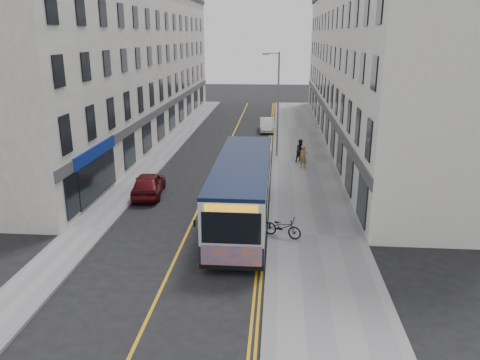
% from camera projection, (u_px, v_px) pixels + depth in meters
% --- Properties ---
extents(ground, '(140.00, 140.00, 0.00)m').
position_uv_depth(ground, '(192.00, 223.00, 23.91)').
color(ground, black).
rests_on(ground, ground).
extents(pavement_east, '(4.50, 64.00, 0.12)m').
position_uv_depth(pavement_east, '(303.00, 163.00, 34.83)').
color(pavement_east, gray).
rests_on(pavement_east, ground).
extents(pavement_west, '(2.00, 64.00, 0.12)m').
position_uv_depth(pavement_west, '(155.00, 160.00, 35.70)').
color(pavement_west, gray).
rests_on(pavement_west, ground).
extents(kerb_east, '(0.18, 64.00, 0.13)m').
position_uv_depth(kerb_east, '(273.00, 162.00, 35.00)').
color(kerb_east, slate).
rests_on(kerb_east, ground).
extents(kerb_west, '(0.18, 64.00, 0.13)m').
position_uv_depth(kerb_west, '(168.00, 160.00, 35.62)').
color(kerb_west, slate).
rests_on(kerb_west, ground).
extents(road_centre_line, '(0.12, 64.00, 0.01)m').
position_uv_depth(road_centre_line, '(220.00, 162.00, 35.33)').
color(road_centre_line, orange).
rests_on(road_centre_line, ground).
extents(road_dbl_yellow_inner, '(0.10, 64.00, 0.01)m').
position_uv_depth(road_dbl_yellow_inner, '(267.00, 163.00, 35.05)').
color(road_dbl_yellow_inner, orange).
rests_on(road_dbl_yellow_inner, ground).
extents(road_dbl_yellow_outer, '(0.10, 64.00, 0.01)m').
position_uv_depth(road_dbl_yellow_outer, '(270.00, 163.00, 35.04)').
color(road_dbl_yellow_outer, orange).
rests_on(road_dbl_yellow_outer, ground).
extents(terrace_east, '(6.00, 46.00, 13.00)m').
position_uv_depth(terrace_east, '(362.00, 67.00, 41.07)').
color(terrace_east, white).
rests_on(terrace_east, ground).
extents(terrace_west, '(6.00, 46.00, 13.00)m').
position_uv_depth(terrace_west, '(133.00, 66.00, 42.65)').
color(terrace_west, silver).
rests_on(terrace_west, ground).
extents(streetlamp, '(1.32, 0.18, 8.00)m').
position_uv_depth(streetlamp, '(277.00, 101.00, 35.60)').
color(streetlamp, gray).
rests_on(streetlamp, ground).
extents(city_bus, '(2.65, 11.37, 3.30)m').
position_uv_depth(city_bus, '(242.00, 189.00, 23.46)').
color(city_bus, black).
rests_on(city_bus, ground).
extents(bicycle, '(1.98, 1.31, 0.98)m').
position_uv_depth(bicycle, '(282.00, 227.00, 21.88)').
color(bicycle, black).
rests_on(bicycle, pavement_east).
extents(pedestrian_near, '(0.67, 0.55, 1.57)m').
position_uv_depth(pedestrian_near, '(303.00, 157.00, 33.22)').
color(pedestrian_near, '#997345').
rests_on(pedestrian_near, pavement_east).
extents(pedestrian_far, '(1.05, 1.02, 1.71)m').
position_uv_depth(pedestrian_far, '(301.00, 151.00, 34.72)').
color(pedestrian_far, black).
rests_on(pedestrian_far, pavement_east).
extents(car_white, '(1.48, 3.93, 1.28)m').
position_uv_depth(car_white, '(267.00, 125.00, 46.46)').
color(car_white, silver).
rests_on(car_white, ground).
extents(car_maroon, '(2.12, 4.31, 1.42)m').
position_uv_depth(car_maroon, '(149.00, 184.00, 27.88)').
color(car_maroon, '#550E13').
rests_on(car_maroon, ground).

